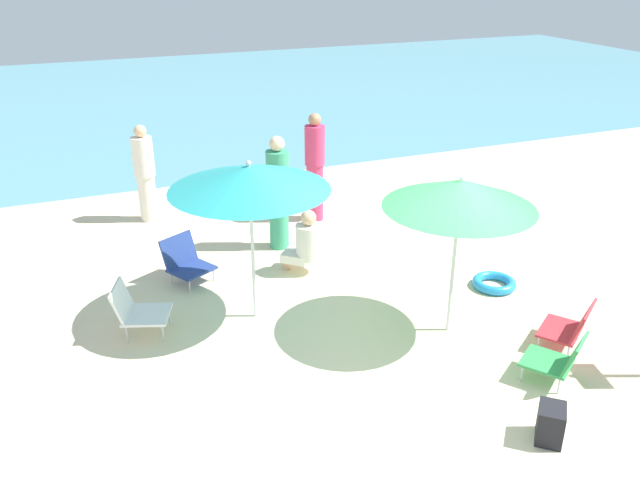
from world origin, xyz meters
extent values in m
plane|color=beige|center=(0.00, 0.00, 0.00)|extent=(40.00, 40.00, 0.00)
cube|color=#5693A3|center=(0.00, 14.51, 0.00)|extent=(40.00, 16.00, 0.01)
cylinder|color=silver|center=(0.44, 0.18, 0.94)|extent=(0.04, 0.04, 1.88)
cone|color=green|center=(0.44, 0.18, 1.72)|extent=(1.69, 1.69, 0.32)
sphere|color=silver|center=(0.44, 0.18, 1.91)|extent=(0.06, 0.06, 0.06)
cylinder|color=silver|center=(-1.57, 1.35, 0.97)|extent=(0.04, 0.04, 1.93)
cone|color=teal|center=(-1.57, 1.35, 1.79)|extent=(1.85, 1.85, 0.28)
sphere|color=silver|center=(-1.57, 1.35, 1.96)|extent=(0.06, 0.06, 0.06)
cube|color=red|center=(1.42, -0.58, 0.20)|extent=(0.69, 0.65, 0.03)
cube|color=red|center=(1.55, -0.76, 0.39)|extent=(0.54, 0.44, 0.36)
cylinder|color=silver|center=(1.15, -0.57, 0.09)|extent=(0.02, 0.02, 0.19)
cylinder|color=silver|center=(1.51, -0.31, 0.09)|extent=(0.02, 0.02, 0.19)
cylinder|color=silver|center=(1.34, -0.84, 0.09)|extent=(0.02, 0.02, 0.19)
cylinder|color=silver|center=(1.70, -0.58, 0.09)|extent=(0.02, 0.02, 0.19)
cube|color=navy|center=(-2.10, 2.51, 0.20)|extent=(0.68, 0.66, 0.03)
cube|color=navy|center=(-2.22, 2.73, 0.41)|extent=(0.54, 0.39, 0.41)
cylinder|color=silver|center=(-1.83, 2.45, 0.09)|extent=(0.02, 0.02, 0.19)
cylinder|color=silver|center=(-2.20, 2.25, 0.09)|extent=(0.02, 0.02, 0.19)
cylinder|color=silver|center=(-2.00, 2.77, 0.09)|extent=(0.02, 0.02, 0.19)
cylinder|color=silver|center=(-2.37, 2.57, 0.09)|extent=(0.02, 0.02, 0.19)
cube|color=#33934C|center=(0.86, -1.03, 0.21)|extent=(0.64, 0.65, 0.03)
cube|color=#33934C|center=(1.00, -1.24, 0.40)|extent=(0.45, 0.37, 0.36)
cylinder|color=silver|center=(0.60, -0.97, 0.10)|extent=(0.02, 0.02, 0.20)
cylinder|color=silver|center=(0.90, -0.77, 0.10)|extent=(0.02, 0.02, 0.20)
cylinder|color=silver|center=(0.82, -1.29, 0.10)|extent=(0.02, 0.02, 0.20)
cylinder|color=silver|center=(1.12, -1.09, 0.10)|extent=(0.02, 0.02, 0.20)
cube|color=white|center=(-2.85, 1.44, 0.25)|extent=(0.65, 0.65, 0.03)
cube|color=white|center=(-3.10, 1.54, 0.44)|extent=(0.31, 0.53, 0.38)
cylinder|color=silver|center=(-2.59, 1.57, 0.12)|extent=(0.02, 0.02, 0.24)
cylinder|color=silver|center=(-2.72, 1.18, 0.12)|extent=(0.02, 0.02, 0.24)
cylinder|color=silver|center=(-2.97, 1.70, 0.12)|extent=(0.02, 0.02, 0.24)
cylinder|color=silver|center=(-3.11, 1.32, 0.12)|extent=(0.02, 0.02, 0.24)
cylinder|color=#DB3866|center=(0.27, 3.99, 0.47)|extent=(0.27, 0.27, 0.95)
cylinder|color=#DB3866|center=(0.27, 3.99, 1.26)|extent=(0.32, 0.32, 0.63)
sphere|color=tan|center=(0.27, 3.99, 1.68)|extent=(0.20, 0.20, 0.20)
cylinder|color=#389970|center=(-0.63, 3.17, 0.40)|extent=(0.29, 0.29, 0.81)
cylinder|color=#389970|center=(-0.63, 3.17, 1.15)|extent=(0.34, 0.34, 0.68)
sphere|color=beige|center=(-0.63, 3.17, 1.60)|extent=(0.22, 0.22, 0.22)
cube|color=silver|center=(-0.67, 2.33, 0.23)|extent=(0.51, 0.51, 0.12)
cylinder|color=#DBAD84|center=(-0.79, 2.43, 0.11)|extent=(0.12, 0.12, 0.23)
cylinder|color=silver|center=(-0.54, 2.21, 0.47)|extent=(0.36, 0.36, 0.49)
sphere|color=#DBAD84|center=(-0.54, 2.21, 0.82)|extent=(0.21, 0.21, 0.21)
cylinder|color=silver|center=(-2.28, 5.01, 0.38)|extent=(0.28, 0.28, 0.77)
cylinder|color=silver|center=(-2.28, 5.01, 1.09)|extent=(0.33, 0.33, 0.63)
sphere|color=#DBAD84|center=(-2.28, 5.01, 1.50)|extent=(0.20, 0.20, 0.20)
torus|color=#238CD8|center=(1.59, 0.87, 0.06)|extent=(0.58, 0.58, 0.12)
cube|color=black|center=(0.27, -1.79, 0.18)|extent=(0.37, 0.38, 0.36)
camera|label=1|loc=(-3.49, -5.43, 4.17)|focal=36.96mm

